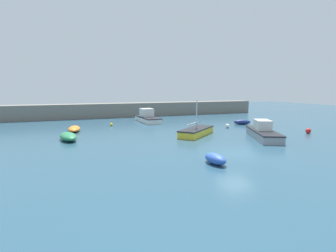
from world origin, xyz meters
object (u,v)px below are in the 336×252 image
mooring_buoy_red (308,131)px  cabin_cruiser_white (263,132)px  sailboat_twin_hulled (196,132)px  fishing_dinghy_green (242,122)px  dinghy_near_pier (215,159)px  open_tender_yellow (68,136)px  mooring_buoy_white (227,126)px  rowboat_blue_near (74,129)px  motorboat_grey_hull (147,117)px  mooring_buoy_yellow (111,124)px

mooring_buoy_red → cabin_cruiser_white: bearing=-177.1°
sailboat_twin_hulled → cabin_cruiser_white: sailboat_twin_hulled is taller
fishing_dinghy_green → cabin_cruiser_white: bearing=85.8°
cabin_cruiser_white → dinghy_near_pier: size_ratio=3.38×
open_tender_yellow → sailboat_twin_hulled: size_ratio=0.69×
sailboat_twin_hulled → open_tender_yellow: bearing=130.7°
dinghy_near_pier → mooring_buoy_white: bearing=-39.6°
cabin_cruiser_white → fishing_dinghy_green: bearing=179.9°
fishing_dinghy_green → mooring_buoy_white: (-3.58, -1.91, -0.09)m
cabin_cruiser_white → mooring_buoy_white: 6.86m
cabin_cruiser_white → dinghy_near_pier: cabin_cruiser_white is taller
open_tender_yellow → mooring_buoy_red: open_tender_yellow is taller
rowboat_blue_near → fishing_dinghy_green: bearing=88.9°
sailboat_twin_hulled → fishing_dinghy_green: bearing=-11.8°
cabin_cruiser_white → mooring_buoy_white: size_ratio=13.41×
sailboat_twin_hulled → cabin_cruiser_white: size_ratio=0.79×
sailboat_twin_hulled → fishing_dinghy_green: sailboat_twin_hulled is taller
cabin_cruiser_white → fishing_dinghy_green: size_ratio=2.76×
sailboat_twin_hulled → mooring_buoy_white: size_ratio=10.59×
cabin_cruiser_white → mooring_buoy_red: bearing=118.0°
open_tender_yellow → fishing_dinghy_green: open_tender_yellow is taller
open_tender_yellow → fishing_dinghy_green: bearing=-91.2°
motorboat_grey_hull → mooring_buoy_white: motorboat_grey_hull is taller
motorboat_grey_hull → mooring_buoy_yellow: size_ratio=16.36×
motorboat_grey_hull → mooring_buoy_red: bearing=38.2°
rowboat_blue_near → open_tender_yellow: open_tender_yellow is taller
sailboat_twin_hulled → mooring_buoy_red: (11.68, -3.34, -0.11)m
sailboat_twin_hulled → dinghy_near_pier: size_ratio=2.67×
motorboat_grey_hull → mooring_buoy_red: (13.24, -15.59, -0.37)m
mooring_buoy_yellow → mooring_buoy_white: bearing=-28.0°
fishing_dinghy_green → dinghy_near_pier: 19.68m
rowboat_blue_near → cabin_cruiser_white: 20.19m
dinghy_near_pier → motorboat_grey_hull: 21.96m
motorboat_grey_hull → mooring_buoy_yellow: (-5.49, -2.21, -0.46)m
dinghy_near_pier → cabin_cruiser_white: bearing=-59.4°
open_tender_yellow → cabin_cruiser_white: cabin_cruiser_white is taller
motorboat_grey_hull → mooring_buoy_red: 20.45m
mooring_buoy_yellow → mooring_buoy_red: (18.73, -13.38, 0.09)m
rowboat_blue_near → mooring_buoy_white: rowboat_blue_near is taller
sailboat_twin_hulled → fishing_dinghy_green: (9.48, 5.08, -0.05)m
open_tender_yellow → mooring_buoy_white: size_ratio=7.27×
sailboat_twin_hulled → dinghy_near_pier: (-3.61, -9.62, -0.05)m
mooring_buoy_red → mooring_buoy_white: size_ratio=1.12×
mooring_buoy_red → mooring_buoy_yellow: bearing=144.5°
sailboat_twin_hulled → mooring_buoy_red: bearing=-56.0°
motorboat_grey_hull → cabin_cruiser_white: bearing=21.4°
open_tender_yellow → motorboat_grey_hull: size_ratio=0.58×
sailboat_twin_hulled → dinghy_near_pier: 10.28m
rowboat_blue_near → mooring_buoy_yellow: size_ratio=9.15×
sailboat_twin_hulled → motorboat_grey_hull: bearing=57.2°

